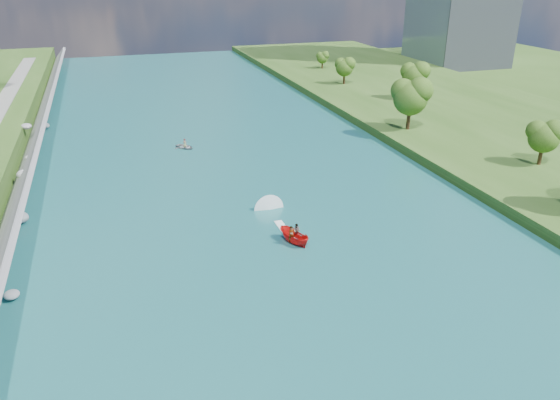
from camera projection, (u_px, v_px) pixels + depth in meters
name	position (u px, v px, depth m)	size (l,w,h in m)	color
ground	(291.00, 273.00, 51.51)	(260.00, 260.00, 0.00)	#2D5119
river_water	(240.00, 194.00, 68.93)	(55.00, 240.00, 0.10)	#175657
berm_east	(556.00, 151.00, 82.64)	(44.00, 240.00, 1.50)	#2D5119
riprap_bank	(13.00, 211.00, 59.96)	(4.02, 236.00, 4.05)	slate
trees_east	(491.00, 123.00, 77.84)	(17.82, 134.76, 10.03)	#274412
motorboat	(289.00, 230.00, 58.03)	(3.60, 18.93, 2.14)	red
raft	(185.00, 146.00, 85.61)	(3.88, 4.03, 1.55)	#919299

